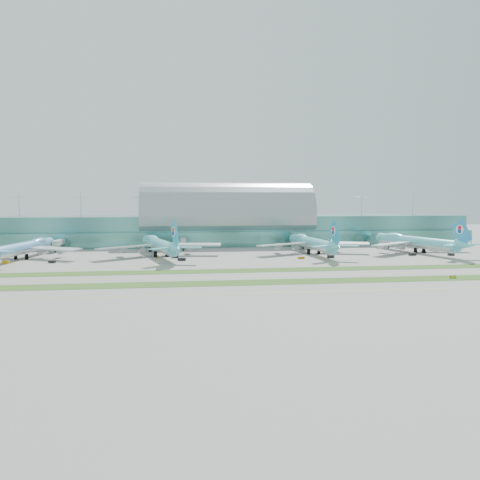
{
  "coord_description": "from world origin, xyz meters",
  "views": [
    {
      "loc": [
        -32.88,
        -200.8,
        31.31
      ],
      "look_at": [
        0.0,
        55.0,
        9.0
      ],
      "focal_mm": 35.0,
      "sensor_mm": 36.0,
      "label": 1
    }
  ],
  "objects": [
    {
      "name": "taxiway_sign_east",
      "position": [
        74.92,
        -28.78,
        0.53
      ],
      "size": [
        2.56,
        0.58,
        1.08
      ],
      "rotation": [
        0.0,
        0.0,
        -0.11
      ],
      "color": "black",
      "rests_on": "ground"
    },
    {
      "name": "taxiline_c",
      "position": [
        0.0,
        18.0,
        0.01
      ],
      "size": [
        420.0,
        0.35,
        0.01
      ],
      "primitive_type": "cube",
      "color": "yellow",
      "rests_on": "ground"
    },
    {
      "name": "gse_b",
      "position": [
        -96.11,
        38.99,
        0.62
      ],
      "size": [
        3.68,
        2.56,
        1.24
      ],
      "primitive_type": "cube",
      "rotation": [
        0.0,
        0.0,
        -0.35
      ],
      "color": "black",
      "rests_on": "ground"
    },
    {
      "name": "gse_d",
      "position": [
        -35.66,
        51.37,
        0.83
      ],
      "size": [
        3.58,
        2.11,
        1.66
      ],
      "primitive_type": "cube",
      "rotation": [
        0.0,
        0.0,
        -0.04
      ],
      "color": "black",
      "rests_on": "ground"
    },
    {
      "name": "gse_g",
      "position": [
        96.54,
        45.46,
        0.77
      ],
      "size": [
        4.01,
        2.24,
        1.54
      ],
      "primitive_type": "cube",
      "rotation": [
        0.0,
        0.0,
        0.07
      ],
      "color": "black",
      "rests_on": "ground"
    },
    {
      "name": "taxiline_d",
      "position": [
        0.0,
        40.0,
        0.01
      ],
      "size": [
        420.0,
        0.35,
        0.01
      ],
      "primitive_type": "cube",
      "color": "yellow",
      "rests_on": "ground"
    },
    {
      "name": "gse_f",
      "position": [
        47.53,
        40.93,
        0.8
      ],
      "size": [
        3.71,
        1.81,
        1.6
      ],
      "primitive_type": "cube",
      "rotation": [
        0.0,
        0.0,
        -0.03
      ],
      "color": "black",
      "rests_on": "ground"
    },
    {
      "name": "taxiline_b",
      "position": [
        0.0,
        -14.0,
        0.01
      ],
      "size": [
        420.0,
        0.35,
        0.01
      ],
      "primitive_type": "cube",
      "color": "yellow",
      "rests_on": "ground"
    },
    {
      "name": "grass_strip_far",
      "position": [
        0.0,
        2.0,
        0.04
      ],
      "size": [
        420.0,
        12.0,
        0.08
      ],
      "primitive_type": "cube",
      "color": "#2D591E",
      "rests_on": "ground"
    },
    {
      "name": "airliner_a",
      "position": [
        -115.03,
        59.07,
        6.3
      ],
      "size": [
        64.64,
        74.07,
        20.44
      ],
      "rotation": [
        0.0,
        0.0,
        -0.16
      ],
      "color": "#5E9BCF",
      "rests_on": "ground"
    },
    {
      "name": "taxiline_a",
      "position": [
        0.0,
        -48.0,
        0.01
      ],
      "size": [
        420.0,
        0.35,
        0.01
      ],
      "primitive_type": "cube",
      "color": "yellow",
      "rests_on": "ground"
    },
    {
      "name": "gse_a",
      "position": [
        -118.13,
        39.8,
        0.7
      ],
      "size": [
        3.52,
        2.11,
        1.41
      ],
      "primitive_type": "cube",
      "rotation": [
        0.0,
        0.0,
        -0.17
      ],
      "color": "#F0AC0E",
      "rests_on": "ground"
    },
    {
      "name": "gse_e",
      "position": [
        30.79,
        39.14,
        0.61
      ],
      "size": [
        3.53,
        1.81,
        1.21
      ],
      "primitive_type": "cube",
      "rotation": [
        0.0,
        0.0,
        0.12
      ],
      "color": "orange",
      "rests_on": "ground"
    },
    {
      "name": "terminal",
      "position": [
        0.01,
        128.79,
        14.23
      ],
      "size": [
        340.0,
        69.1,
        36.0
      ],
      "color": "#3D7A75",
      "rests_on": "ground"
    },
    {
      "name": "airliner_d",
      "position": [
        105.36,
        60.38,
        6.67
      ],
      "size": [
        67.16,
        77.51,
        21.61
      ],
      "rotation": [
        0.0,
        0.0,
        0.24
      ],
      "color": "#66D2E2",
      "rests_on": "ground"
    },
    {
      "name": "airliner_b",
      "position": [
        -44.55,
        61.21,
        6.73
      ],
      "size": [
        67.47,
        78.0,
        21.83
      ],
      "rotation": [
        0.0,
        0.0,
        0.26
      ],
      "color": "#61C9D5",
      "rests_on": "ground"
    },
    {
      "name": "gse_c",
      "position": [
        -32.19,
        39.86,
        0.74
      ],
      "size": [
        4.33,
        2.86,
        1.47
      ],
      "primitive_type": "cube",
      "rotation": [
        0.0,
        0.0,
        -0.25
      ],
      "color": "black",
      "rests_on": "ground"
    },
    {
      "name": "grass_strip_near",
      "position": [
        0.0,
        -28.0,
        0.04
      ],
      "size": [
        420.0,
        12.0,
        0.08
      ],
      "primitive_type": "cube",
      "color": "#2D591E",
      "rests_on": "ground"
    },
    {
      "name": "ground",
      "position": [
        0.0,
        0.0,
        0.0
      ],
      "size": [
        700.0,
        700.0,
        0.0
      ],
      "primitive_type": "plane",
      "color": "gray",
      "rests_on": "ground"
    },
    {
      "name": "gse_h",
      "position": [
        117.71,
        42.16,
        0.73
      ],
      "size": [
        3.62,
        2.72,
        1.47
      ],
      "primitive_type": "cube",
      "rotation": [
        0.0,
        0.0,
        -0.21
      ],
      "color": "black",
      "rests_on": "ground"
    },
    {
      "name": "airliner_c",
      "position": [
        42.93,
        63.21,
        6.55
      ],
      "size": [
        67.78,
        77.18,
        21.23
      ],
      "rotation": [
        0.0,
        0.0,
        0.08
      ],
      "color": "#65CFDE",
      "rests_on": "ground"
    }
  ]
}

